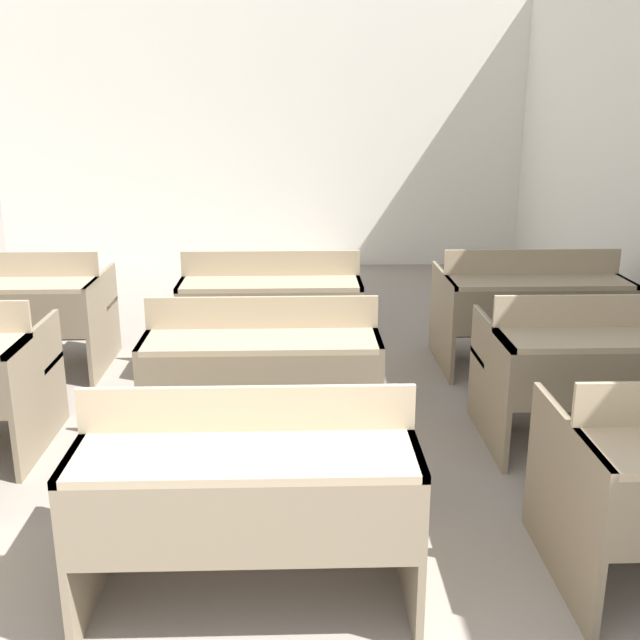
{
  "coord_description": "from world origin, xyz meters",
  "views": [
    {
      "loc": [
        0.35,
        -0.96,
        1.8
      ],
      "look_at": [
        0.46,
        2.71,
        0.71
      ],
      "focal_mm": 42.0,
      "sensor_mm": 36.0,
      "label": 1
    }
  ],
  "objects_px": {
    "bench_second_center": "(263,368)",
    "bench_third_right": "(529,305)",
    "wastepaper_bin": "(571,316)",
    "bench_front_center": "(249,485)",
    "bench_third_center": "(272,307)",
    "bench_third_left": "(13,308)",
    "bench_second_right": "(601,365)"
  },
  "relations": [
    {
      "from": "bench_third_left",
      "to": "wastepaper_bin",
      "type": "height_order",
      "value": "bench_third_left"
    },
    {
      "from": "bench_front_center",
      "to": "bench_third_center",
      "type": "distance_m",
      "value": 2.45
    },
    {
      "from": "bench_second_center",
      "to": "wastepaper_bin",
      "type": "relative_size",
      "value": 3.45
    },
    {
      "from": "bench_second_center",
      "to": "bench_third_right",
      "type": "xyz_separation_m",
      "value": [
        1.77,
        1.2,
        0.0
      ]
    },
    {
      "from": "bench_front_center",
      "to": "bench_third_left",
      "type": "relative_size",
      "value": 1.0
    },
    {
      "from": "bench_front_center",
      "to": "bench_third_center",
      "type": "relative_size",
      "value": 1.0
    },
    {
      "from": "bench_third_left",
      "to": "bench_third_center",
      "type": "distance_m",
      "value": 1.74
    },
    {
      "from": "bench_front_center",
      "to": "bench_second_center",
      "type": "relative_size",
      "value": 1.0
    },
    {
      "from": "bench_front_center",
      "to": "bench_second_right",
      "type": "bearing_deg",
      "value": 34.43
    },
    {
      "from": "bench_front_center",
      "to": "bench_second_center",
      "type": "distance_m",
      "value": 1.25
    },
    {
      "from": "bench_second_center",
      "to": "bench_third_center",
      "type": "height_order",
      "value": "same"
    },
    {
      "from": "bench_front_center",
      "to": "bench_third_center",
      "type": "xyz_separation_m",
      "value": [
        0.01,
        2.45,
        0.0
      ]
    },
    {
      "from": "bench_second_center",
      "to": "wastepaper_bin",
      "type": "height_order",
      "value": "bench_second_center"
    },
    {
      "from": "bench_third_right",
      "to": "wastepaper_bin",
      "type": "bearing_deg",
      "value": 49.83
    },
    {
      "from": "bench_second_center",
      "to": "bench_third_left",
      "type": "distance_m",
      "value": 2.12
    },
    {
      "from": "bench_second_center",
      "to": "bench_third_center",
      "type": "relative_size",
      "value": 1.0
    },
    {
      "from": "bench_third_right",
      "to": "wastepaper_bin",
      "type": "distance_m",
      "value": 0.89
    },
    {
      "from": "bench_second_right",
      "to": "bench_third_left",
      "type": "height_order",
      "value": "same"
    },
    {
      "from": "bench_third_left",
      "to": "wastepaper_bin",
      "type": "bearing_deg",
      "value": 8.81
    },
    {
      "from": "bench_second_center",
      "to": "bench_third_right",
      "type": "relative_size",
      "value": 1.0
    },
    {
      "from": "bench_third_right",
      "to": "wastepaper_bin",
      "type": "xyz_separation_m",
      "value": [
        0.55,
        0.65,
        -0.27
      ]
    },
    {
      "from": "bench_front_center",
      "to": "bench_third_right",
      "type": "distance_m",
      "value": 3.02
    },
    {
      "from": "bench_third_left",
      "to": "bench_third_center",
      "type": "relative_size",
      "value": 1.0
    },
    {
      "from": "bench_front_center",
      "to": "bench_second_right",
      "type": "relative_size",
      "value": 1.0
    },
    {
      "from": "bench_front_center",
      "to": "bench_third_left",
      "type": "xyz_separation_m",
      "value": [
        -1.74,
        2.47,
        0.0
      ]
    },
    {
      "from": "bench_front_center",
      "to": "bench_second_center",
      "type": "bearing_deg",
      "value": 90.02
    },
    {
      "from": "wastepaper_bin",
      "to": "bench_third_left",
      "type": "bearing_deg",
      "value": -171.19
    },
    {
      "from": "bench_front_center",
      "to": "wastepaper_bin",
      "type": "relative_size",
      "value": 3.45
    },
    {
      "from": "bench_second_right",
      "to": "bench_third_right",
      "type": "relative_size",
      "value": 1.0
    },
    {
      "from": "bench_front_center",
      "to": "bench_second_center",
      "type": "xyz_separation_m",
      "value": [
        -0.0,
        1.25,
        0.0
      ]
    },
    {
      "from": "bench_third_left",
      "to": "bench_third_right",
      "type": "height_order",
      "value": "same"
    },
    {
      "from": "bench_third_center",
      "to": "wastepaper_bin",
      "type": "relative_size",
      "value": 3.45
    }
  ]
}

